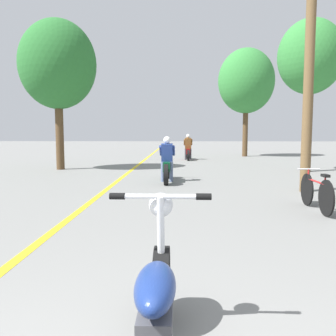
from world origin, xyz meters
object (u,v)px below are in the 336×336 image
(bicycle_parked, at_px, (316,192))
(roadside_tree_right_far, at_px, (246,81))
(roadside_tree_left, at_px, (58,65))
(roadside_tree_right_near, at_px, (310,58))
(motorcycle_foreground, at_px, (156,316))
(motorcycle_rider_far, at_px, (188,150))
(utility_pole, at_px, (309,77))
(motorcycle_rider_lead, at_px, (167,165))

(bicycle_parked, bearing_deg, roadside_tree_right_far, 84.63)
(roadside_tree_left, bearing_deg, roadside_tree_right_near, -2.82)
(roadside_tree_right_far, xyz_separation_m, bicycle_parked, (-1.47, -15.65, -4.29))
(roadside_tree_right_far, bearing_deg, roadside_tree_left, -137.38)
(roadside_tree_right_far, height_order, motorcycle_foreground, roadside_tree_right_far)
(roadside_tree_right_near, xyz_separation_m, motorcycle_foreground, (-5.01, -11.76, -3.85))
(roadside_tree_right_far, bearing_deg, motorcycle_foreground, -101.69)
(roadside_tree_right_near, distance_m, motorcycle_rider_far, 8.19)
(bicycle_parked, bearing_deg, utility_pole, 75.94)
(roadside_tree_left, xyz_separation_m, motorcycle_rider_far, (5.31, 5.33, -3.63))
(utility_pole, relative_size, roadside_tree_right_far, 0.84)
(roadside_tree_right_far, distance_m, roadside_tree_left, 12.17)
(utility_pole, distance_m, bicycle_parked, 3.41)
(roadside_tree_right_far, xyz_separation_m, roadside_tree_left, (-8.95, -8.23, -0.48))
(motorcycle_foreground, bearing_deg, motorcycle_rider_far, 88.04)
(utility_pole, bearing_deg, roadside_tree_left, 147.15)
(utility_pole, bearing_deg, roadside_tree_right_far, 86.11)
(roadside_tree_right_near, distance_m, roadside_tree_right_far, 8.75)
(roadside_tree_right_near, relative_size, motorcycle_rider_far, 2.85)
(roadside_tree_right_near, height_order, roadside_tree_right_far, roadside_tree_right_far)
(roadside_tree_right_near, height_order, roadside_tree_left, roadside_tree_left)
(roadside_tree_left, xyz_separation_m, motorcycle_rider_lead, (4.46, -3.45, -3.64))
(roadside_tree_right_far, bearing_deg, utility_pole, -93.89)
(roadside_tree_left, relative_size, motorcycle_rider_lead, 2.86)
(bicycle_parked, bearing_deg, motorcycle_rider_lead, 127.16)
(roadside_tree_right_far, distance_m, bicycle_parked, 16.29)
(utility_pole, distance_m, motorcycle_foreground, 8.17)
(roadside_tree_right_near, distance_m, roadside_tree_left, 9.74)
(roadside_tree_right_far, distance_m, motorcycle_foreground, 21.33)
(motorcycle_foreground, bearing_deg, bicycle_parked, 60.19)
(utility_pole, bearing_deg, motorcycle_rider_far, 104.50)
(bicycle_parked, bearing_deg, roadside_tree_left, 135.22)
(motorcycle_foreground, bearing_deg, roadside_tree_right_far, 78.31)
(motorcycle_rider_lead, bearing_deg, roadside_tree_left, 142.34)
(roadside_tree_right_far, bearing_deg, motorcycle_rider_lead, -111.00)
(motorcycle_foreground, relative_size, bicycle_parked, 1.25)
(roadside_tree_right_near, bearing_deg, bicycle_parked, -107.97)
(roadside_tree_right_near, bearing_deg, motorcycle_rider_lead, -150.58)
(utility_pole, bearing_deg, roadside_tree_right_near, 70.23)
(roadside_tree_right_near, bearing_deg, utility_pole, -109.77)
(motorcycle_rider_far, relative_size, bicycle_parked, 1.23)
(motorcycle_rider_lead, bearing_deg, motorcycle_foreground, -88.38)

